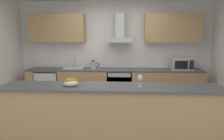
# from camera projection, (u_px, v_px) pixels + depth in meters

# --- Properties ---
(ground) EXTENTS (5.94, 4.65, 0.02)m
(ground) POSITION_uv_depth(u_px,v_px,m) (110.00, 127.00, 4.39)
(ground) COLOR gray
(wall_back) EXTENTS (5.94, 0.12, 2.60)m
(wall_back) POSITION_uv_depth(u_px,v_px,m) (115.00, 52.00, 6.05)
(wall_back) COLOR white
(wall_back) RESTS_ON ground
(backsplash_tile) EXTENTS (4.20, 0.02, 0.66)m
(backsplash_tile) POSITION_uv_depth(u_px,v_px,m) (115.00, 55.00, 5.99)
(backsplash_tile) COLOR white
(counter_back) EXTENTS (4.34, 0.60, 0.90)m
(counter_back) POSITION_uv_depth(u_px,v_px,m) (114.00, 87.00, 5.80)
(counter_back) COLOR tan
(counter_back) RESTS_ON ground
(counter_island) EXTENTS (3.36, 0.64, 0.98)m
(counter_island) POSITION_uv_depth(u_px,v_px,m) (111.00, 117.00, 3.52)
(counter_island) COLOR tan
(counter_island) RESTS_ON ground
(upper_cabinets) EXTENTS (4.29, 0.32, 0.70)m
(upper_cabinets) POSITION_uv_depth(u_px,v_px,m) (114.00, 28.00, 5.73)
(upper_cabinets) COLOR tan
(oven) EXTENTS (0.60, 0.62, 0.80)m
(oven) POSITION_uv_depth(u_px,v_px,m) (119.00, 87.00, 5.77)
(oven) COLOR slate
(oven) RESTS_ON ground
(refrigerator) EXTENTS (0.58, 0.60, 0.85)m
(refrigerator) POSITION_uv_depth(u_px,v_px,m) (49.00, 87.00, 5.88)
(refrigerator) COLOR white
(refrigerator) RESTS_ON ground
(microwave) EXTENTS (0.50, 0.38, 0.30)m
(microwave) POSITION_uv_depth(u_px,v_px,m) (182.00, 64.00, 5.56)
(microwave) COLOR #B7BABC
(microwave) RESTS_ON counter_back
(sink) EXTENTS (0.50, 0.40, 0.26)m
(sink) POSITION_uv_depth(u_px,v_px,m) (74.00, 68.00, 5.78)
(sink) COLOR silver
(sink) RESTS_ON counter_back
(kettle) EXTENTS (0.29, 0.15, 0.24)m
(kettle) POSITION_uv_depth(u_px,v_px,m) (93.00, 65.00, 5.69)
(kettle) COLOR #B7BABC
(kettle) RESTS_ON counter_back
(range_hood) EXTENTS (0.62, 0.45, 0.72)m
(range_hood) POSITION_uv_depth(u_px,v_px,m) (120.00, 33.00, 5.69)
(range_hood) COLOR #B7BABC
(wine_glass) EXTENTS (0.08, 0.08, 0.18)m
(wine_glass) POSITION_uv_depth(u_px,v_px,m) (140.00, 78.00, 3.38)
(wine_glass) COLOR silver
(wine_glass) RESTS_ON counter_island
(fruit_bowl) EXTENTS (0.22, 0.22, 0.13)m
(fruit_bowl) POSITION_uv_depth(u_px,v_px,m) (71.00, 83.00, 3.45)
(fruit_bowl) COLOR beige
(fruit_bowl) RESTS_ON counter_island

